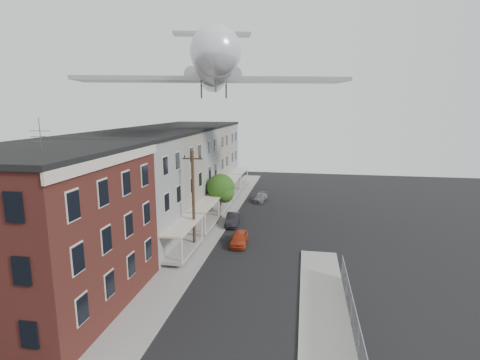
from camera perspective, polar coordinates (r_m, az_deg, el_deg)
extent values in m
cube|color=gray|center=(40.18, -4.32, -7.29)|extent=(3.00, 62.00, 0.12)
cube|color=gray|center=(22.83, 13.05, -22.88)|extent=(3.00, 26.00, 0.12)
cube|color=gray|center=(39.86, -2.28, -7.41)|extent=(0.15, 62.00, 0.14)
cube|color=gray|center=(22.77, 9.10, -22.78)|extent=(0.15, 26.00, 0.14)
cube|color=#361211|center=(26.69, -27.72, -7.01)|extent=(10.00, 12.00, 10.00)
cube|color=black|center=(25.68, -28.75, 4.01)|extent=(10.30, 12.30, 0.30)
cube|color=beige|center=(22.92, -18.64, 2.96)|extent=(0.16, 12.20, 0.60)
cylinder|color=#515156|center=(22.79, -28.14, 5.87)|extent=(0.04, 0.04, 2.00)
cube|color=#60605D|center=(34.37, -18.14, -2.43)|extent=(10.00, 7.00, 10.00)
cube|color=black|center=(33.59, -18.67, 6.14)|extent=(10.25, 7.00, 0.30)
cube|color=gray|center=(33.41, -8.54, -10.38)|extent=(1.80, 6.40, 0.25)
cube|color=beige|center=(32.67, -8.65, -6.79)|extent=(1.90, 6.50, 0.15)
cube|color=gray|center=(40.53, -13.55, -0.19)|extent=(10.00, 7.00, 10.00)
cube|color=black|center=(39.87, -13.88, 7.09)|extent=(10.25, 7.00, 0.30)
cube|color=gray|center=(39.71, -5.36, -6.79)|extent=(1.80, 6.40, 0.25)
cube|color=beige|center=(39.10, -5.41, -3.72)|extent=(1.90, 6.50, 0.15)
cube|color=#60605D|center=(46.92, -10.18, 1.46)|extent=(10.00, 7.00, 10.00)
cube|color=black|center=(46.36, -10.40, 7.75)|extent=(10.25, 7.00, 0.30)
cube|color=gray|center=(46.22, -3.09, -4.18)|extent=(1.80, 6.40, 0.25)
cube|color=beige|center=(45.69, -3.11, -1.52)|extent=(1.90, 6.50, 0.15)
cube|color=gray|center=(53.47, -7.63, 2.70)|extent=(10.00, 7.00, 10.00)
cube|color=black|center=(52.97, -7.78, 8.22)|extent=(10.25, 7.00, 0.30)
cube|color=gray|center=(52.85, -1.39, -2.21)|extent=(1.80, 6.40, 0.25)
cube|color=beige|center=(52.39, -1.40, 0.13)|extent=(1.90, 6.50, 0.15)
cube|color=#60605D|center=(60.12, -5.64, 3.67)|extent=(10.00, 7.00, 10.00)
cube|color=black|center=(59.68, -5.73, 8.58)|extent=(10.25, 7.00, 0.30)
cube|color=gray|center=(59.57, -0.08, -0.69)|extent=(1.80, 6.40, 0.25)
cube|color=beige|center=(59.16, -0.08, 1.40)|extent=(1.90, 6.50, 0.15)
cylinder|color=gray|center=(21.66, 17.59, -22.35)|extent=(0.06, 0.06, 1.90)
cylinder|color=gray|center=(24.21, 16.63, -18.47)|extent=(0.06, 0.06, 1.90)
cylinder|color=gray|center=(26.84, 15.88, -15.34)|extent=(0.06, 0.06, 1.90)
cylinder|color=gray|center=(29.55, 15.28, -12.77)|extent=(0.06, 0.06, 1.90)
cube|color=gray|center=(21.19, 17.74, -20.31)|extent=(0.04, 18.00, 0.04)
cube|color=gray|center=(21.66, 17.59, -22.35)|extent=(0.02, 18.00, 1.80)
cylinder|color=black|center=(33.41, -7.11, -3.22)|extent=(0.26, 0.26, 9.00)
cube|color=black|center=(32.69, -7.27, 3.25)|extent=(1.80, 0.12, 0.12)
cylinder|color=black|center=(32.87, -8.45, 3.61)|extent=(0.08, 0.08, 0.25)
cylinder|color=black|center=(32.46, -6.10, 3.58)|extent=(0.08, 0.08, 0.25)
cylinder|color=black|center=(43.55, -2.93, -4.25)|extent=(0.24, 0.24, 2.40)
sphere|color=#194111|center=(42.98, -2.96, -1.16)|extent=(3.20, 3.20, 3.20)
sphere|color=#194111|center=(42.71, -2.39, -2.00)|extent=(2.24, 2.24, 2.24)
imported|color=#AB3316|center=(35.37, -0.13, -8.87)|extent=(1.72, 3.81, 1.27)
imported|color=black|center=(41.02, -1.10, -6.03)|extent=(1.61, 3.94, 1.27)
imported|color=slate|center=(51.29, 3.12, -2.66)|extent=(1.90, 3.81, 1.06)
cylinder|color=silver|center=(39.91, -4.04, 16.41)|extent=(9.94, 26.31, 3.50)
sphere|color=silver|center=(26.86, -3.73, 19.02)|extent=(3.50, 3.50, 3.50)
cone|color=silver|center=(53.00, -4.19, 15.08)|extent=(4.21, 4.05, 3.50)
cube|color=#939399|center=(38.19, -3.99, 15.00)|extent=(26.59, 11.00, 0.38)
cylinder|color=#939399|center=(49.24, -7.33, 15.59)|extent=(2.79, 4.68, 1.75)
cylinder|color=#939399|center=(49.29, -0.99, 15.67)|extent=(2.79, 4.68, 1.75)
cube|color=silver|center=(52.76, -4.24, 18.45)|extent=(1.30, 4.10, 6.13)
cube|color=#939399|center=(54.28, -4.29, 21.28)|extent=(10.78, 5.35, 0.27)
cylinder|color=#515156|center=(28.85, -3.75, 14.54)|extent=(0.18, 0.18, 1.31)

